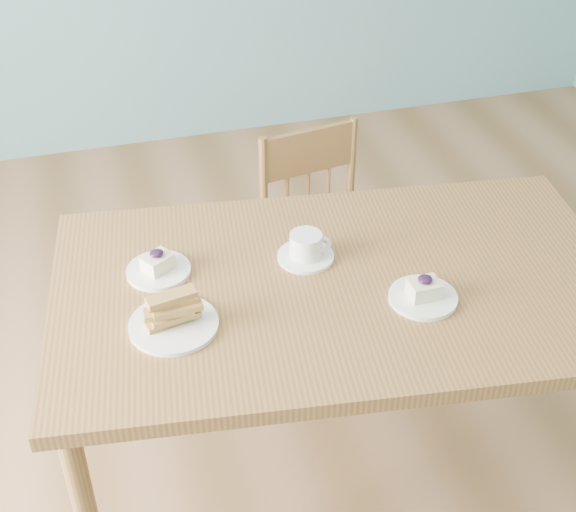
{
  "coord_description": "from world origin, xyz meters",
  "views": [
    {
      "loc": [
        -0.42,
        -1.4,
        2.06
      ],
      "look_at": [
        0.03,
        0.17,
        0.86
      ],
      "focal_mm": 50.0,
      "sensor_mm": 36.0,
      "label": 1
    }
  ],
  "objects": [
    {
      "name": "dining_table",
      "position": [
        0.15,
        0.12,
        0.71
      ],
      "size": [
        1.57,
        1.02,
        0.79
      ],
      "rotation": [
        0.0,
        0.0,
        -0.13
      ],
      "color": "brown",
      "rests_on": "ground"
    },
    {
      "name": "dining_chair",
      "position": [
        0.32,
        0.77,
        0.42
      ],
      "size": [
        0.43,
        0.42,
        0.83
      ],
      "rotation": [
        0.0,
        0.0,
        0.16
      ],
      "color": "brown",
      "rests_on": "ground"
    },
    {
      "name": "cheesecake_plate_far",
      "position": [
        -0.29,
        0.28,
        0.81
      ],
      "size": [
        0.17,
        0.17,
        0.07
      ],
      "rotation": [
        0.0,
        0.0,
        0.56
      ],
      "color": "white",
      "rests_on": "dining_table"
    },
    {
      "name": "cheesecake_plate_near",
      "position": [
        0.33,
        -0.01,
        0.81
      ],
      "size": [
        0.17,
        0.17,
        0.07
      ],
      "rotation": [
        0.0,
        0.0,
        0.03
      ],
      "color": "white",
      "rests_on": "dining_table"
    },
    {
      "name": "room",
      "position": [
        0.0,
        0.0,
        1.35
      ],
      "size": [
        5.01,
        5.01,
        2.71
      ],
      "color": "#8F6242",
      "rests_on": "ground"
    },
    {
      "name": "biscotti_plate",
      "position": [
        -0.29,
        0.06,
        0.82
      ],
      "size": [
        0.22,
        0.22,
        0.1
      ],
      "rotation": [
        0.0,
        0.0,
        0.31
      ],
      "color": "white",
      "rests_on": "dining_table"
    },
    {
      "name": "coffee_cup",
      "position": [
        0.1,
        0.24,
        0.82
      ],
      "size": [
        0.15,
        0.15,
        0.08
      ],
      "rotation": [
        0.0,
        0.0,
        -0.21
      ],
      "color": "white",
      "rests_on": "dining_table"
    }
  ]
}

